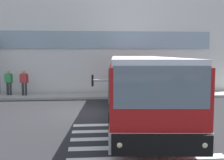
# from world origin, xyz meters

# --- Properties ---
(ground_plane) EXTENTS (80.00, 90.00, 0.02)m
(ground_plane) POSITION_xyz_m (0.00, 0.00, -0.01)
(ground_plane) COLOR #232326
(ground_plane) RESTS_ON ground
(bay_paint_stripes) EXTENTS (4.40, 3.96, 0.01)m
(bay_paint_stripes) POSITION_xyz_m (2.00, -4.20, 0.00)
(bay_paint_stripes) COLOR silver
(bay_paint_stripes) RESTS_ON ground
(terminal_building) EXTENTS (23.93, 13.80, 8.28)m
(terminal_building) POSITION_xyz_m (-0.69, 11.63, 4.13)
(terminal_building) COLOR silver
(terminal_building) RESTS_ON ground
(boarding_curb) EXTENTS (26.13, 2.00, 0.15)m
(boarding_curb) POSITION_xyz_m (0.00, 4.80, 0.07)
(boarding_curb) COLOR #9E9B93
(boarding_curb) RESTS_ON ground
(bus_main_foreground) EXTENTS (3.99, 11.35, 2.70)m
(bus_main_foreground) POSITION_xyz_m (2.69, -1.24, 1.33)
(bus_main_foreground) COLOR red
(bus_main_foreground) RESTS_ON ground
(passenger_near_column) EXTENTS (0.58, 0.44, 1.68)m
(passenger_near_column) POSITION_xyz_m (-4.76, 5.07, 1.11)
(passenger_near_column) COLOR #2D2D33
(passenger_near_column) RESTS_ON boarding_curb
(passenger_by_doorway) EXTENTS (0.59, 0.27, 1.68)m
(passenger_by_doorway) POSITION_xyz_m (-3.75, 4.86, 1.08)
(passenger_by_doorway) COLOR #2D2D33
(passenger_by_doorway) RESTS_ON boarding_curb
(safety_bollard_yellow) EXTENTS (0.18, 0.18, 0.90)m
(safety_bollard_yellow) POSITION_xyz_m (2.03, 3.60, 0.45)
(safety_bollard_yellow) COLOR yellow
(safety_bollard_yellow) RESTS_ON ground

